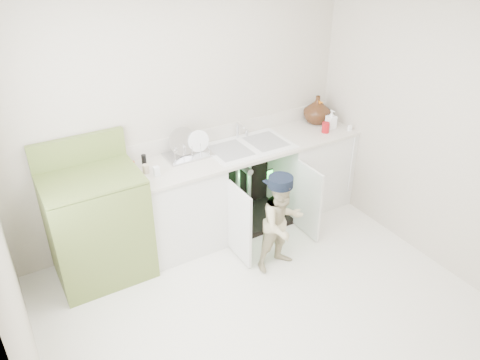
# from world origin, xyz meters

# --- Properties ---
(ground) EXTENTS (3.50, 3.50, 0.00)m
(ground) POSITION_xyz_m (0.00, 0.00, 0.00)
(ground) COLOR silver
(ground) RESTS_ON ground
(room_shell) EXTENTS (6.00, 5.50, 1.26)m
(room_shell) POSITION_xyz_m (0.00, 0.00, 1.25)
(room_shell) COLOR beige
(room_shell) RESTS_ON ground
(counter_run) EXTENTS (2.44, 1.02, 1.21)m
(counter_run) POSITION_xyz_m (0.58, 1.21, 0.47)
(counter_run) COLOR white
(counter_run) RESTS_ON ground
(avocado_stove) EXTENTS (0.82, 0.65, 1.27)m
(avocado_stove) POSITION_xyz_m (-1.02, 1.18, 0.52)
(avocado_stove) COLOR olive
(avocado_stove) RESTS_ON ground
(repair_worker) EXTENTS (0.47, 0.63, 0.95)m
(repair_worker) POSITION_xyz_m (0.44, 0.43, 0.48)
(repair_worker) COLOR beige
(repair_worker) RESTS_ON ground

